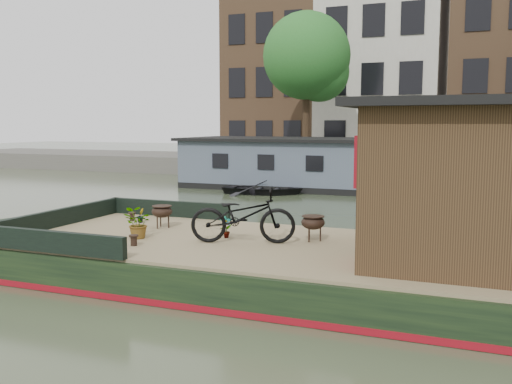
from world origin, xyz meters
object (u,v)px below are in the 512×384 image
at_px(bicycle, 243,216).
at_px(brazier_front, 313,228).
at_px(cabin, 494,181).
at_px(dinghy, 263,185).
at_px(potted_plant_a, 226,227).
at_px(brazier_rear, 162,217).

xyz_separation_m(bicycle, brazier_front, (1.09, 0.61, -0.25)).
distance_m(cabin, dinghy, 14.08).
height_order(bicycle, brazier_front, bicycle).
bearing_deg(potted_plant_a, dinghy, 107.84).
height_order(bicycle, dinghy, bicycle).
height_order(cabin, brazier_front, cabin).
xyz_separation_m(brazier_front, brazier_rear, (-3.16, 0.12, -0.00)).
bearing_deg(bicycle, brazier_front, -79.02).
distance_m(potted_plant_a, dinghy, 11.83).
distance_m(bicycle, dinghy, 12.25).
bearing_deg(cabin, brazier_rear, 174.05).
height_order(cabin, potted_plant_a, cabin).
xyz_separation_m(cabin, brazier_front, (-2.92, 0.51, -1.00)).
height_order(cabin, bicycle, cabin).
height_order(potted_plant_a, brazier_rear, brazier_rear).
relative_size(cabin, dinghy, 1.28).
distance_m(cabin, bicycle, 4.08).
xyz_separation_m(cabin, potted_plant_a, (-4.46, 0.18, -1.03)).
bearing_deg(brazier_rear, brazier_front, -2.16).
relative_size(brazier_front, dinghy, 0.15).
relative_size(potted_plant_a, brazier_rear, 0.88).
relative_size(cabin, bicycle, 2.19).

